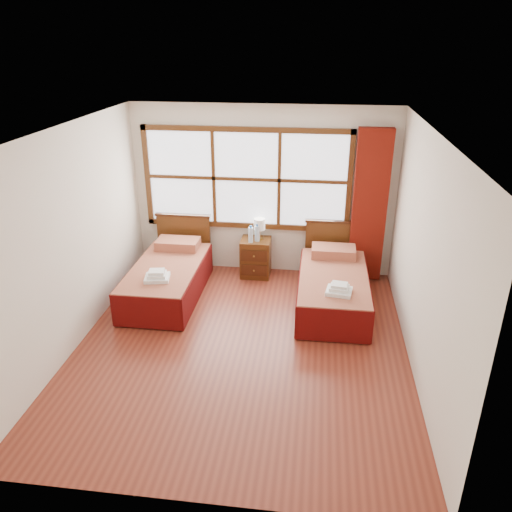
# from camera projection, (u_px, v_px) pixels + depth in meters

# --- Properties ---
(floor) EXTENTS (4.50, 4.50, 0.00)m
(floor) POSITION_uv_depth(u_px,v_px,m) (241.00, 346.00, 6.11)
(floor) COLOR maroon
(floor) RESTS_ON ground
(ceiling) EXTENTS (4.50, 4.50, 0.00)m
(ceiling) POSITION_uv_depth(u_px,v_px,m) (238.00, 131.00, 5.05)
(ceiling) COLOR white
(ceiling) RESTS_ON wall_back
(wall_back) EXTENTS (4.00, 0.00, 4.00)m
(wall_back) POSITION_uv_depth(u_px,v_px,m) (263.00, 192.00, 7.62)
(wall_back) COLOR silver
(wall_back) RESTS_ON floor
(wall_left) EXTENTS (0.00, 4.50, 4.50)m
(wall_left) POSITION_uv_depth(u_px,v_px,m) (71.00, 241.00, 5.81)
(wall_left) COLOR silver
(wall_left) RESTS_ON floor
(wall_right) EXTENTS (0.00, 4.50, 4.50)m
(wall_right) POSITION_uv_depth(u_px,v_px,m) (424.00, 258.00, 5.35)
(wall_right) COLOR silver
(wall_right) RESTS_ON floor
(window) EXTENTS (3.16, 0.06, 1.56)m
(window) POSITION_uv_depth(u_px,v_px,m) (246.00, 179.00, 7.53)
(window) COLOR white
(window) RESTS_ON wall_back
(curtain) EXTENTS (0.50, 0.16, 2.30)m
(curtain) POSITION_uv_depth(u_px,v_px,m) (369.00, 207.00, 7.36)
(curtain) COLOR maroon
(curtain) RESTS_ON wall_back
(bed_left) EXTENTS (0.95, 1.97, 0.92)m
(bed_left) POSITION_uv_depth(u_px,v_px,m) (168.00, 277.00, 7.23)
(bed_left) COLOR #381B0B
(bed_left) RESTS_ON floor
(bed_right) EXTENTS (0.95, 1.97, 0.92)m
(bed_right) POSITION_uv_depth(u_px,v_px,m) (333.00, 287.00, 6.95)
(bed_right) COLOR #381B0B
(bed_right) RESTS_ON floor
(nightstand) EXTENTS (0.45, 0.45, 0.60)m
(nightstand) POSITION_uv_depth(u_px,v_px,m) (256.00, 258.00, 7.80)
(nightstand) COLOR #4E2B11
(nightstand) RESTS_ON floor
(towels_left) EXTENTS (0.37, 0.34, 0.14)m
(towels_left) POSITION_uv_depth(u_px,v_px,m) (157.00, 276.00, 6.67)
(towels_left) COLOR white
(towels_left) RESTS_ON bed_left
(towels_right) EXTENTS (0.35, 0.32, 0.13)m
(towels_right) POSITION_uv_depth(u_px,v_px,m) (339.00, 289.00, 6.32)
(towels_right) COLOR white
(towels_right) RESTS_ON bed_right
(lamp) EXTENTS (0.17, 0.17, 0.33)m
(lamp) POSITION_uv_depth(u_px,v_px,m) (260.00, 225.00, 7.60)
(lamp) COLOR gold
(lamp) RESTS_ON nightstand
(bottle_near) EXTENTS (0.07, 0.07, 0.27)m
(bottle_near) POSITION_uv_depth(u_px,v_px,m) (251.00, 235.00, 7.54)
(bottle_near) COLOR silver
(bottle_near) RESTS_ON nightstand
(bottle_far) EXTENTS (0.07, 0.07, 0.28)m
(bottle_far) POSITION_uv_depth(u_px,v_px,m) (257.00, 233.00, 7.58)
(bottle_far) COLOR silver
(bottle_far) RESTS_ON nightstand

